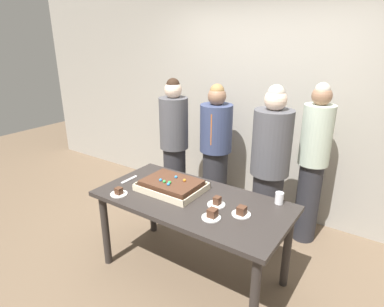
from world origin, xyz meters
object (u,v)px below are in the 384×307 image
at_px(plated_slice_near_right, 241,212).
at_px(plated_slice_far_right, 119,193).
at_px(plated_slice_far_left, 212,215).
at_px(plated_slice_near_left, 217,203).
at_px(drink_cup_nearest, 279,198).
at_px(sheet_cake, 172,185).
at_px(person_serving_front, 216,150).
at_px(person_striped_tie_right, 174,147).
at_px(party_table, 192,209).
at_px(cake_server_utensil, 129,179).
at_px(person_green_shirt_behind, 313,163).
at_px(person_far_right_suit, 269,170).

bearing_deg(plated_slice_near_right, plated_slice_far_right, -164.16).
bearing_deg(plated_slice_far_left, plated_slice_near_left, 110.24).
xyz_separation_m(plated_slice_near_right, drink_cup_nearest, (0.18, 0.35, 0.02)).
height_order(sheet_cake, drink_cup_nearest, sheet_cake).
bearing_deg(person_serving_front, person_striped_tie_right, -62.77).
bearing_deg(person_striped_tie_right, person_serving_front, 90.35).
xyz_separation_m(party_table, plated_slice_near_left, (0.23, 0.02, 0.12)).
xyz_separation_m(sheet_cake, drink_cup_nearest, (0.90, 0.30, 0.01)).
relative_size(plated_slice_near_right, person_striped_tie_right, 0.09).
bearing_deg(plated_slice_far_right, cake_server_utensil, 117.98).
relative_size(drink_cup_nearest, person_striped_tie_right, 0.06).
relative_size(cake_server_utensil, person_serving_front, 0.12).
height_order(plated_slice_far_right, person_striped_tie_right, person_striped_tie_right).
distance_m(sheet_cake, person_green_shirt_behind, 1.47).
xyz_separation_m(person_striped_tie_right, person_far_right_suit, (1.20, -0.04, 0.01)).
relative_size(drink_cup_nearest, person_green_shirt_behind, 0.06).
height_order(plated_slice_far_left, drink_cup_nearest, drink_cup_nearest).
relative_size(person_serving_front, person_green_shirt_behind, 0.94).
xyz_separation_m(party_table, plated_slice_near_right, (0.47, -0.00, 0.13)).
bearing_deg(plated_slice_far_right, person_serving_front, 83.92).
relative_size(plated_slice_far_right, person_far_right_suit, 0.09).
xyz_separation_m(plated_slice_far_left, cake_server_utensil, (-1.03, 0.15, -0.02)).
xyz_separation_m(plated_slice_far_right, person_serving_front, (0.15, 1.42, 0.02)).
relative_size(plated_slice_near_left, person_green_shirt_behind, 0.09).
distance_m(drink_cup_nearest, person_striped_tie_right, 1.55).
bearing_deg(person_serving_front, plated_slice_far_left, 20.36).
height_order(sheet_cake, plated_slice_near_left, sheet_cake).
distance_m(plated_slice_near_left, cake_server_utensil, 0.96).
relative_size(drink_cup_nearest, cake_server_utensil, 0.50).
distance_m(plated_slice_far_right, cake_server_utensil, 0.32).
distance_m(cake_server_utensil, person_serving_front, 1.19).
relative_size(party_table, person_striped_tie_right, 1.01).
xyz_separation_m(sheet_cake, person_striped_tie_right, (-0.57, 0.79, 0.04)).
bearing_deg(plated_slice_near_right, drink_cup_nearest, 63.20).
xyz_separation_m(plated_slice_near_right, plated_slice_far_right, (-1.05, -0.30, -0.01)).
relative_size(plated_slice_far_left, person_green_shirt_behind, 0.09).
bearing_deg(party_table, plated_slice_far_right, -152.28).
distance_m(sheet_cake, person_serving_front, 1.09).
height_order(plated_slice_far_right, drink_cup_nearest, drink_cup_nearest).
height_order(drink_cup_nearest, person_far_right_suit, person_far_right_suit).
bearing_deg(person_green_shirt_behind, person_striped_tie_right, -37.39).
xyz_separation_m(plated_slice_near_left, plated_slice_far_left, (0.07, -0.20, 0.00)).
bearing_deg(sheet_cake, drink_cup_nearest, 18.53).
bearing_deg(person_serving_front, cake_server_utensil, -23.67).
bearing_deg(person_striped_tie_right, person_far_right_suit, 52.30).
distance_m(plated_slice_near_left, plated_slice_far_left, 0.21).
bearing_deg(plated_slice_near_right, plated_slice_near_left, 173.20).
bearing_deg(person_green_shirt_behind, sheet_cake, 0.01).
bearing_deg(party_table, drink_cup_nearest, 27.93).
bearing_deg(person_far_right_suit, plated_slice_far_left, 35.65).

